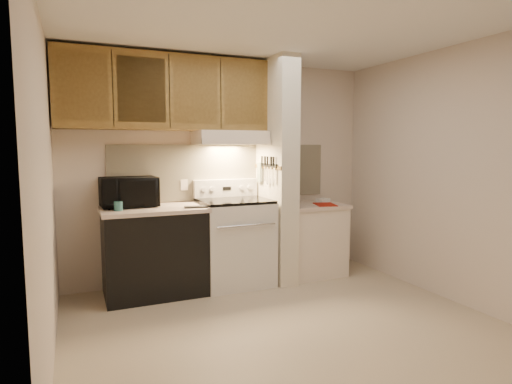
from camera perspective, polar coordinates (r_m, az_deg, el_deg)
floor at (r=3.91m, az=3.37°, el=-16.91°), size 3.60×3.60×0.00m
ceiling at (r=3.73m, az=3.63°, el=21.16°), size 3.60×3.60×0.00m
wall_back at (r=5.00m, az=-4.30°, el=2.88°), size 3.60×2.50×0.02m
wall_left at (r=3.23m, az=-26.31°, el=0.50°), size 0.02×3.00×2.50m
wall_right at (r=4.71m, az=23.46°, el=2.19°), size 0.02×3.00×2.50m
backsplash at (r=4.99m, az=-4.25°, el=2.70°), size 2.60×0.02×0.63m
range_body at (r=4.78m, az=-2.86°, el=-6.82°), size 0.76×0.65×0.92m
oven_window at (r=4.49m, az=-1.44°, el=-7.16°), size 0.50×0.01×0.30m
oven_handle at (r=4.41m, az=-1.26°, el=-4.48°), size 0.65×0.02×0.02m
cooktop at (r=4.70m, az=-2.90°, el=-1.17°), size 0.74×0.64×0.03m
range_backguard at (r=4.95m, az=-4.06°, el=0.53°), size 0.76×0.08×0.20m
range_display at (r=4.92m, az=-3.89°, el=0.49°), size 0.10×0.01×0.04m
range_knob_left_outer at (r=4.83m, az=-7.02°, el=0.35°), size 0.05×0.02×0.05m
range_knob_left_inner at (r=4.86m, az=-5.88°, el=0.40°), size 0.05×0.02×0.05m
range_knob_right_inner at (r=4.97m, az=-1.93°, el=0.57°), size 0.05×0.02×0.05m
range_knob_right_outer at (r=5.01m, az=-0.86°, el=0.61°), size 0.05×0.02×0.05m
dishwasher_front at (r=4.58m, az=-13.39°, el=-7.91°), size 1.00×0.63×0.87m
left_countertop at (r=4.49m, az=-13.53°, el=-2.26°), size 1.04×0.67×0.04m
spoon_rest at (r=4.38m, az=-7.92°, el=-1.98°), size 0.26×0.12×0.02m
teal_jar at (r=4.34m, az=-17.88°, el=-1.80°), size 0.10×0.10×0.09m
outlet at (r=4.85m, az=-9.56°, el=0.93°), size 0.08×0.01×0.12m
microwave at (r=4.57m, az=-16.60°, el=-0.01°), size 0.58×0.41×0.31m
partition_pillar at (r=4.87m, az=2.74°, el=2.80°), size 0.22×0.70×2.50m
pillar_trim at (r=4.82m, az=1.50°, el=3.37°), size 0.01×0.70×0.04m
knife_strip at (r=4.77m, az=1.69°, el=3.58°), size 0.02×0.42×0.04m
knife_blade_a at (r=4.61m, az=2.46°, el=2.25°), size 0.01×0.03×0.16m
knife_handle_a at (r=4.63m, az=2.34°, el=4.12°), size 0.02×0.02×0.10m
knife_blade_b at (r=4.69m, az=1.98°, el=2.20°), size 0.01×0.04×0.18m
knife_handle_b at (r=4.68m, az=2.04°, el=4.14°), size 0.02×0.02×0.10m
knife_blade_c at (r=4.77m, az=1.56°, el=2.14°), size 0.01×0.04×0.20m
knife_handle_c at (r=4.76m, az=1.54°, el=4.18°), size 0.02×0.02×0.10m
knife_blade_d at (r=4.83m, az=1.19°, el=2.43°), size 0.01×0.04×0.16m
knife_handle_d at (r=4.82m, az=1.22°, el=4.21°), size 0.02×0.02×0.10m
knife_blade_e at (r=4.92m, az=0.71°, el=2.38°), size 0.01×0.04×0.18m
knife_handle_e at (r=4.90m, az=0.79°, el=4.24°), size 0.02×0.02×0.10m
oven_mitt at (r=4.97m, az=0.51°, el=2.64°), size 0.03×0.09×0.23m
right_cab_base at (r=5.20m, az=7.28°, el=-6.43°), size 0.70×0.60×0.81m
right_countertop at (r=5.13m, az=7.34°, el=-1.79°), size 0.74×0.64×0.04m
red_folder at (r=5.05m, az=9.19°, el=-1.65°), size 0.29×0.35×0.01m
white_box at (r=5.31m, az=8.92°, el=-1.09°), size 0.19×0.15×0.04m
range_hood at (r=4.78m, az=-3.47°, el=7.24°), size 0.78×0.44×0.15m
hood_lip at (r=4.58m, az=-2.57°, el=6.73°), size 0.78×0.04×0.06m
upper_cabinets at (r=4.67m, az=-11.89°, el=12.81°), size 2.18×0.33×0.77m
cab_door_a at (r=4.42m, az=-22.18°, el=12.88°), size 0.46×0.01×0.63m
cab_gap_a at (r=4.43m, az=-18.57°, el=12.99°), size 0.01×0.01×0.73m
cab_door_b at (r=4.46m, az=-14.99°, el=13.04°), size 0.46×0.01×0.63m
cab_gap_b at (r=4.51m, az=-11.47°, el=13.05°), size 0.01×0.01×0.73m
cab_door_c at (r=4.58m, az=-8.05°, el=13.01°), size 0.46×0.01×0.63m
cab_gap_c at (r=4.66m, az=-4.73°, el=12.93°), size 0.01×0.01×0.73m
cab_door_d at (r=4.75m, az=-1.54°, el=12.81°), size 0.46×0.01×0.63m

